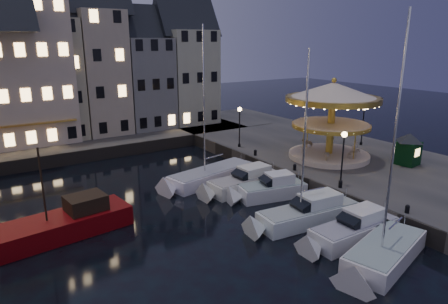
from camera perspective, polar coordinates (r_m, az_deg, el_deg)
ground at (r=27.35m, az=7.62°, el=-10.61°), size 160.00×160.00×0.00m
quay_east at (r=40.52m, az=17.17°, el=-1.37°), size 16.00×56.00×1.30m
quay_north at (r=48.43m, az=-22.48°, el=0.86°), size 44.00×12.00×1.30m
quaywall_e at (r=34.94m, az=8.70°, el=-3.55°), size 0.15×44.00×1.30m
quaywall_n at (r=43.16m, az=-18.29°, el=-0.44°), size 48.00×0.15×1.30m
streetlamp_b at (r=31.49m, az=16.66°, el=0.23°), size 0.44×0.44×4.17m
streetlamp_c at (r=41.18m, az=2.24°, el=4.43°), size 0.44×0.44×4.17m
streetlamp_d at (r=44.40m, az=19.28°, el=4.38°), size 0.44×0.44×4.17m
bollard_a at (r=28.51m, az=24.73°, el=-7.34°), size 0.30×0.30×0.57m
bollard_b at (r=31.46m, az=16.30°, el=-4.38°), size 0.30×0.30×0.57m
bollard_c at (r=34.68m, az=10.06°, el=-2.10°), size 0.30×0.30×0.57m
bollard_d at (r=38.67m, az=4.49°, el=-0.04°), size 0.30×0.30×0.57m
townhouse_nc at (r=49.14m, az=-23.96°, el=10.55°), size 6.82×8.00×14.80m
townhouse_nd at (r=50.41m, az=-17.47°, el=11.84°), size 5.50×8.00×15.80m
townhouse_ne at (r=52.30m, az=-11.52°, el=10.69°), size 6.16×8.00×12.80m
townhouse_nf at (r=54.81m, az=-5.57°, el=11.67°), size 6.82×8.00×13.80m
motorboat_a at (r=24.36m, az=21.53°, el=-13.73°), size 7.57×4.16×12.55m
motorboat_b at (r=26.29m, az=17.58°, el=-10.84°), size 7.24×2.17×2.15m
motorboat_c at (r=27.87m, az=11.38°, el=-8.74°), size 8.45×2.93×11.16m
motorboat_d at (r=31.73m, az=6.17°, el=-5.50°), size 6.44×3.21×2.15m
motorboat_e at (r=33.08m, az=2.67°, el=-4.51°), size 7.68×2.48×2.15m
motorboat_f at (r=34.93m, az=-2.45°, el=-3.59°), size 9.46×4.09×12.51m
red_fishing_boat at (r=27.87m, az=-21.47°, el=-9.49°), size 8.51×3.81×6.17m
carousel at (r=38.12m, az=15.22°, el=6.38°), size 8.59×8.59×7.51m
ticket_kiosk at (r=38.96m, az=24.92°, el=1.11°), size 2.77×2.77×3.24m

